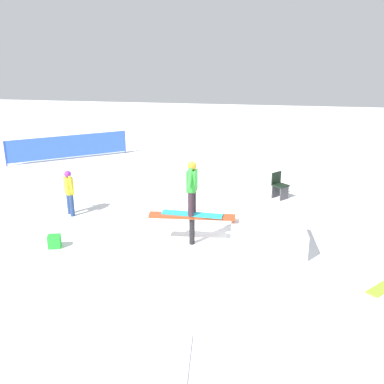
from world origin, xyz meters
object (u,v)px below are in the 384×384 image
at_px(main_rider_on_rail, 192,189).
at_px(folding_chair, 279,186).
at_px(loose_snowboard_white, 181,361).
at_px(backpack_on_snow, 54,241).
at_px(rail_feature, 192,219).
at_px(bystander_yellow, 69,190).

height_order(main_rider_on_rail, folding_chair, main_rider_on_rail).
xyz_separation_m(loose_snowboard_white, backpack_on_snow, (3.97, -3.50, 0.16)).
relative_size(rail_feature, main_rider_on_rail, 1.42).
height_order(rail_feature, bystander_yellow, bystander_yellow).
xyz_separation_m(bystander_yellow, backpack_on_snow, (-0.60, 2.20, -0.60)).
xyz_separation_m(main_rider_on_rail, bystander_yellow, (3.96, -1.36, -0.71)).
relative_size(rail_feature, backpack_on_snow, 6.45).
bearing_deg(folding_chair, main_rider_on_rail, -167.51).
height_order(rail_feature, backpack_on_snow, rail_feature).
bearing_deg(rail_feature, bystander_yellow, -23.87).
relative_size(loose_snowboard_white, folding_chair, 1.51).
distance_m(rail_feature, bystander_yellow, 4.18).
height_order(bystander_yellow, loose_snowboard_white, bystander_yellow).
distance_m(main_rider_on_rail, backpack_on_snow, 3.70).
bearing_deg(main_rider_on_rail, loose_snowboard_white, 100.25).
relative_size(loose_snowboard_white, backpack_on_snow, 3.90).
bearing_deg(folding_chair, loose_snowboard_white, -149.59).
distance_m(loose_snowboard_white, backpack_on_snow, 5.29).
height_order(main_rider_on_rail, bystander_yellow, main_rider_on_rail).
bearing_deg(main_rider_on_rail, bystander_yellow, -16.65).
distance_m(bystander_yellow, loose_snowboard_white, 7.34).
distance_m(rail_feature, folding_chair, 4.62).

